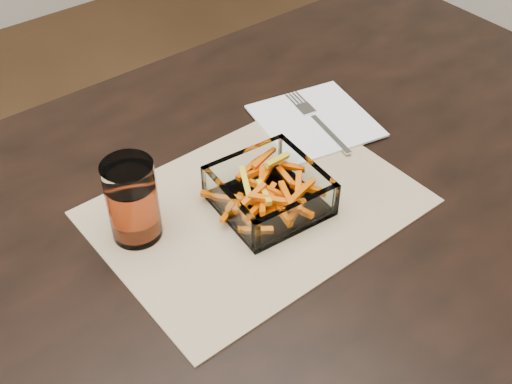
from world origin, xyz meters
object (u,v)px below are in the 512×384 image
at_px(glass_bowl, 269,193).
at_px(fork, 316,120).
at_px(dining_table, 231,266).
at_px(tumbler, 133,203).

xyz_separation_m(glass_bowl, fork, (0.19, 0.11, -0.02)).
height_order(dining_table, fork, fork).
bearing_deg(dining_table, fork, 22.22).
height_order(glass_bowl, fork, glass_bowl).
bearing_deg(fork, tumbler, -162.59).
relative_size(glass_bowl, tumbler, 1.26).
relative_size(glass_bowl, fork, 0.81).
relative_size(dining_table, glass_bowl, 10.35).
distance_m(tumbler, fork, 0.38).
height_order(dining_table, tumbler, tumbler).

